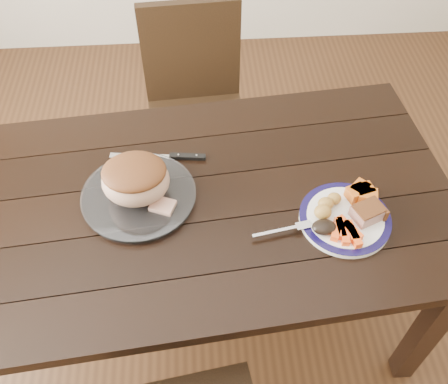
{
  "coord_description": "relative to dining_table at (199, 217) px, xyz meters",
  "views": [
    {
      "loc": [
        0.01,
        -0.97,
        1.95
      ],
      "look_at": [
        0.08,
        -0.02,
        0.8
      ],
      "focal_mm": 40.0,
      "sensor_mm": 36.0,
      "label": 1
    }
  ],
  "objects": [
    {
      "name": "plate_rim",
      "position": [
        0.43,
        -0.11,
        0.11
      ],
      "size": [
        0.27,
        0.27,
        0.02
      ],
      "primitive_type": "torus",
      "color": "#0F0A36",
      "rests_on": "dinner_plate"
    },
    {
      "name": "chair_far",
      "position": [
        0.01,
        0.74,
        -0.13
      ],
      "size": [
        0.45,
        0.46,
        0.93
      ],
      "rotation": [
        0.0,
        0.0,
        3.22
      ],
      "color": "black",
      "rests_on": "ground"
    },
    {
      "name": "roast_joint",
      "position": [
        -0.18,
        0.01,
        0.18
      ],
      "size": [
        0.2,
        0.17,
        0.13
      ],
      "primitive_type": "ellipsoid",
      "color": "tan",
      "rests_on": "serving_platter"
    },
    {
      "name": "fork",
      "position": [
        0.25,
        -0.15,
        0.11
      ],
      "size": [
        0.18,
        0.05,
        0.0
      ],
      "rotation": [
        0.0,
        0.0,
        0.18
      ],
      "color": "silver",
      "rests_on": "dinner_plate"
    },
    {
      "name": "roasted_potatoes",
      "position": [
        0.38,
        -0.09,
        0.13
      ],
      "size": [
        0.09,
        0.09,
        0.04
      ],
      "color": "gold",
      "rests_on": "dinner_plate"
    },
    {
      "name": "pumpkin_wedges",
      "position": [
        0.5,
        -0.04,
        0.13
      ],
      "size": [
        0.1,
        0.09,
        0.04
      ],
      "color": "orange",
      "rests_on": "dinner_plate"
    },
    {
      "name": "dinner_plate",
      "position": [
        0.43,
        -0.11,
        0.1
      ],
      "size": [
        0.27,
        0.27,
        0.02
      ],
      "primitive_type": "cylinder",
      "color": "white",
      "rests_on": "dining_table"
    },
    {
      "name": "ground",
      "position": [
        0.0,
        0.0,
        -0.66
      ],
      "size": [
        4.0,
        4.0,
        0.0
      ],
      "primitive_type": "plane",
      "color": "#472B16",
      "rests_on": "ground"
    },
    {
      "name": "pork_slice",
      "position": [
        0.49,
        -0.12,
        0.13
      ],
      "size": [
        0.1,
        0.09,
        0.04
      ],
      "primitive_type": "cube",
      "rotation": [
        0.0,
        0.0,
        0.4
      ],
      "color": "#A97567",
      "rests_on": "dinner_plate"
    },
    {
      "name": "dark_mushroom",
      "position": [
        0.36,
        -0.16,
        0.13
      ],
      "size": [
        0.07,
        0.05,
        0.03
      ],
      "primitive_type": "ellipsoid",
      "color": "black",
      "rests_on": "dinner_plate"
    },
    {
      "name": "carving_knife",
      "position": [
        -0.07,
        0.18,
        0.1
      ],
      "size": [
        0.32,
        0.06,
        0.01
      ],
      "rotation": [
        0.0,
        0.0,
        -0.11
      ],
      "color": "silver",
      "rests_on": "dining_table"
    },
    {
      "name": "serving_platter",
      "position": [
        -0.18,
        0.01,
        0.1
      ],
      "size": [
        0.34,
        0.34,
        0.02
      ],
      "primitive_type": "cylinder",
      "color": "white",
      "rests_on": "dining_table"
    },
    {
      "name": "cut_slice",
      "position": [
        -0.11,
        -0.04,
        0.12
      ],
      "size": [
        0.09,
        0.08,
        0.02
      ],
      "primitive_type": "cube",
      "rotation": [
        0.0,
        0.0,
        -0.39
      ],
      "color": "tan",
      "rests_on": "serving_platter"
    },
    {
      "name": "dining_table",
      "position": [
        0.0,
        0.0,
        0.0
      ],
      "size": [
        1.68,
        1.05,
        0.75
      ],
      "rotation": [
        0.0,
        0.0,
        0.09
      ],
      "color": "black",
      "rests_on": "ground"
    },
    {
      "name": "carrot_batons",
      "position": [
        0.42,
        -0.17,
        0.12
      ],
      "size": [
        0.09,
        0.11,
        0.02
      ],
      "color": "#FF5415",
      "rests_on": "dinner_plate"
    }
  ]
}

